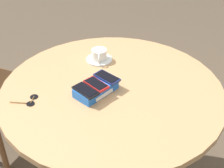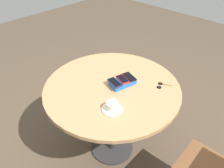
{
  "view_description": "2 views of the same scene",
  "coord_description": "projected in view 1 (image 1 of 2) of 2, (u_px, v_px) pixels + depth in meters",
  "views": [
    {
      "loc": [
        -1.06,
        -0.59,
        1.64
      ],
      "look_at": [
        0.0,
        0.0,
        0.79
      ],
      "focal_mm": 50.0,
      "sensor_mm": 36.0,
      "label": 1
    },
    {
      "loc": [
        0.98,
        0.94,
        1.81
      ],
      "look_at": [
        0.0,
        0.0,
        0.79
      ],
      "focal_mm": 35.0,
      "sensor_mm": 36.0,
      "label": 2
    }
  ],
  "objects": [
    {
      "name": "phone_navy",
      "position": [
        106.0,
        78.0,
        1.47
      ],
      "size": [
        0.09,
        0.14,
        0.01
      ],
      "color": "navy",
      "rests_on": "phone_box"
    },
    {
      "name": "phone_box",
      "position": [
        96.0,
        89.0,
        1.45
      ],
      "size": [
        0.22,
        0.15,
        0.04
      ],
      "color": "blue",
      "rests_on": "round_table"
    },
    {
      "name": "sunglasses",
      "position": [
        31.0,
        100.0,
        1.41
      ],
      "size": [
        0.1,
        0.11,
        0.01
      ],
      "color": "black",
      "rests_on": "round_table"
    },
    {
      "name": "saucer",
      "position": [
        99.0,
        59.0,
        1.7
      ],
      "size": [
        0.14,
        0.14,
        0.01
      ],
      "primitive_type": "cylinder",
      "color": "silver",
      "rests_on": "round_table"
    },
    {
      "name": "phone_black",
      "position": [
        86.0,
        90.0,
        1.39
      ],
      "size": [
        0.09,
        0.14,
        0.01
      ],
      "color": "black",
      "rests_on": "phone_box"
    },
    {
      "name": "phone_red",
      "position": [
        96.0,
        84.0,
        1.43
      ],
      "size": [
        0.1,
        0.13,
        0.01
      ],
      "color": "red",
      "rests_on": "phone_box"
    },
    {
      "name": "coffee_cup",
      "position": [
        99.0,
        54.0,
        1.68
      ],
      "size": [
        0.11,
        0.08,
        0.06
      ],
      "color": "silver",
      "rests_on": "saucer"
    },
    {
      "name": "round_table",
      "position": [
        112.0,
        105.0,
        1.55
      ],
      "size": [
        1.07,
        1.07,
        0.77
      ],
      "color": "#2D2D2D",
      "rests_on": "ground_plane"
    }
  ]
}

